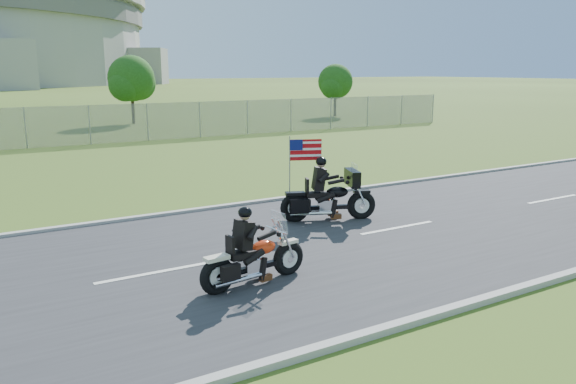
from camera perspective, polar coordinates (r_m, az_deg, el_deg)
ground at (r=11.64m, az=-3.97°, el=-6.63°), size 420.00×420.00×0.00m
road at (r=11.64m, az=-3.97°, el=-6.53°), size 120.00×8.00×0.04m
curb_north at (r=15.21m, az=-10.87°, el=-2.06°), size 120.00×0.18×0.12m
curb_south at (r=8.47m, az=8.85°, el=-13.95°), size 120.00×0.18×0.12m
tree_fence_near at (r=41.38m, az=-15.59°, el=10.82°), size 3.52×3.28×4.75m
tree_fence_far at (r=46.51m, az=4.85°, el=10.93°), size 3.08×2.87×4.20m
motorcycle_lead at (r=10.03m, az=-3.62°, el=-6.95°), size 2.20×0.70×1.48m
motorcycle_follow at (r=14.19m, az=4.11°, el=-0.75°), size 2.37×1.25×2.07m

